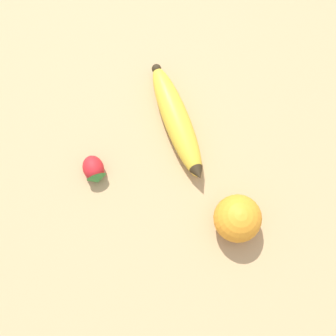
{
  "coord_description": "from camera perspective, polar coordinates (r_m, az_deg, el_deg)",
  "views": [
    {
      "loc": [
        0.1,
        -0.35,
        0.79
      ],
      "look_at": [
        -0.01,
        -0.18,
        0.03
      ],
      "focal_mm": 50.0,
      "sensor_mm": 36.0,
      "label": 1
    }
  ],
  "objects": [
    {
      "name": "ground_plane",
      "position": [
        0.87,
        7.13,
        8.77
      ],
      "size": [
        3.0,
        3.0,
        0.0
      ],
      "primitive_type": "plane",
      "color": "tan"
    },
    {
      "name": "banana",
      "position": [
        0.82,
        1.12,
        5.7
      ],
      "size": [
        0.2,
        0.17,
        0.04
      ],
      "rotation": [
        0.0,
        0.0,
        5.63
      ],
      "color": "gold",
      "rests_on": "ground_plane"
    },
    {
      "name": "orange",
      "position": [
        0.77,
        8.47,
        -6.11
      ],
      "size": [
        0.08,
        0.08,
        0.08
      ],
      "color": "orange",
      "rests_on": "ground_plane"
    },
    {
      "name": "strawberry",
      "position": [
        0.81,
        -9.01,
        -0.25
      ],
      "size": [
        0.06,
        0.06,
        0.04
      ],
      "rotation": [
        0.0,
        0.0,
        5.64
      ],
      "color": "red",
      "rests_on": "ground_plane"
    }
  ]
}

